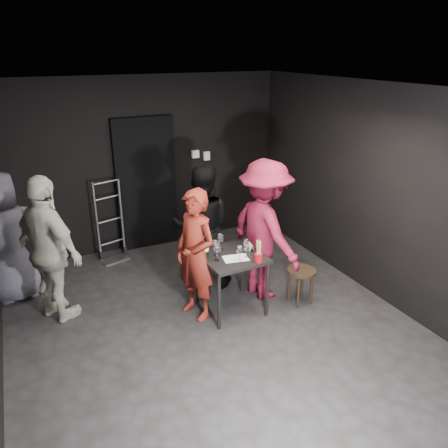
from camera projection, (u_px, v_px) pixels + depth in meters
name	position (u px, v px, depth m)	size (l,w,h in m)	color
floor	(209.00, 321.00, 5.25)	(4.50, 5.00, 0.02)	black
ceiling	(206.00, 88.00, 4.23)	(4.50, 5.00, 0.02)	silver
wall_back	(144.00, 165.00, 6.83)	(4.50, 0.04, 2.70)	black
wall_front	(373.00, 351.00, 2.66)	(4.50, 0.04, 2.70)	black
wall_right	(367.00, 190.00, 5.64)	(0.04, 5.00, 2.70)	black
doorway	(146.00, 184.00, 6.89)	(0.95, 0.10, 2.10)	black
wallbox_upper	(195.00, 154.00, 7.09)	(0.12, 0.06, 0.12)	#B7B7B2
wallbox_lower	(206.00, 156.00, 7.19)	(0.10, 0.06, 0.14)	#B7B7B2
hand_truck	(113.00, 245.00, 6.73)	(0.42, 0.35, 1.25)	#B2B2B7
tasting_table	(232.00, 262.00, 5.27)	(0.72, 0.72, 0.75)	black
stool	(301.00, 276.00, 5.51)	(0.37, 0.37, 0.47)	black
server_red	(195.00, 251.00, 5.08)	(0.63, 0.41, 1.72)	maroon
woman_black	(202.00, 220.00, 5.78)	(0.91, 0.50, 1.88)	black
man_maroon	(265.00, 216.00, 5.44)	(1.43, 0.67, 2.22)	maroon
bystander_cream	(48.00, 237.00, 4.95)	(1.25, 0.60, 2.13)	#BBB7A7
bystander_grey	(6.00, 230.00, 5.41)	(0.94, 0.51, 1.93)	#50515F
tasting_mat	(236.00, 258.00, 5.15)	(0.29, 0.19, 0.00)	white
wine_glass_a	(217.00, 252.00, 5.07)	(0.08, 0.08, 0.22)	white
wine_glass_b	(216.00, 247.00, 5.19)	(0.08, 0.08, 0.21)	white
wine_glass_c	(221.00, 241.00, 5.34)	(0.08, 0.08, 0.22)	white
wine_glass_d	(239.00, 253.00, 5.07)	(0.08, 0.08, 0.20)	white
wine_glass_e	(246.00, 250.00, 5.14)	(0.07, 0.07, 0.18)	white
wine_glass_f	(246.00, 245.00, 5.28)	(0.07, 0.07, 0.18)	white
wine_bottle	(205.00, 248.00, 5.13)	(0.08, 0.08, 0.32)	black
breadstick_cup	(259.00, 251.00, 5.02)	(0.09, 0.09, 0.29)	#9C0A10
reserved_card	(249.00, 247.00, 5.35)	(0.07, 0.12, 0.09)	white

